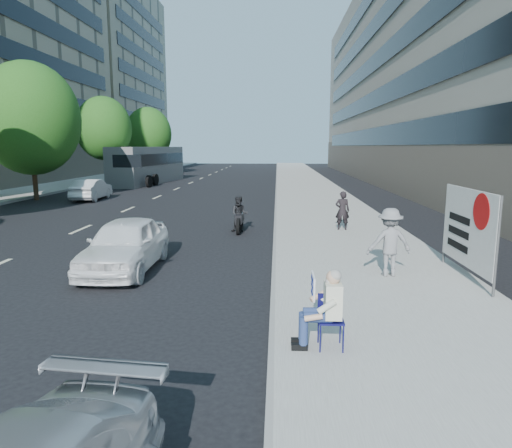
# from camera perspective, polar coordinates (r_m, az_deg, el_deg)

# --- Properties ---
(ground) EXTENTS (160.00, 160.00, 0.00)m
(ground) POSITION_cam_1_polar(r_m,az_deg,el_deg) (10.67, -5.74, -8.73)
(ground) COLOR black
(ground) RESTS_ON ground
(near_sidewalk) EXTENTS (5.00, 120.00, 0.15)m
(near_sidewalk) POSITION_cam_1_polar(r_m,az_deg,el_deg) (30.29, 7.36, 3.39)
(near_sidewalk) COLOR gray
(near_sidewalk) RESTS_ON ground
(far_sidewalk) EXTENTS (4.50, 120.00, 0.15)m
(far_sidewalk) POSITION_cam_1_polar(r_m,az_deg,el_deg) (35.29, -28.58, 3.18)
(far_sidewalk) COLOR gray
(far_sidewalk) RESTS_ON ground
(far_bldg_north) EXTENTS (22.00, 28.00, 28.00)m
(far_bldg_north) POSITION_cam_1_polar(r_m,az_deg,el_deg) (79.33, -21.74, 16.75)
(far_bldg_north) COLOR tan
(far_bldg_north) RESTS_ON ground
(near_building) EXTENTS (14.00, 70.00, 20.00)m
(near_building) POSITION_cam_1_polar(r_m,az_deg,el_deg) (45.26, 23.78, 17.35)
(near_building) COLOR #9E9788
(near_building) RESTS_ON ground
(tree_far_c) EXTENTS (6.00, 6.00, 8.47)m
(tree_far_c) POSITION_cam_1_polar(r_m,az_deg,el_deg) (31.92, -26.40, 11.69)
(tree_far_c) COLOR #382616
(tree_far_c) RESTS_ON ground
(tree_far_d) EXTENTS (4.80, 4.80, 7.65)m
(tree_far_d) POSITION_cam_1_polar(r_m,az_deg,el_deg) (42.84, -18.51, 11.25)
(tree_far_d) COLOR #382616
(tree_far_d) RESTS_ON ground
(tree_far_e) EXTENTS (5.40, 5.40, 7.89)m
(tree_far_e) POSITION_cam_1_polar(r_m,az_deg,el_deg) (56.13, -13.31, 10.90)
(tree_far_e) COLOR #382616
(tree_far_e) RESTS_ON ground
(seated_protester) EXTENTS (0.83, 1.11, 1.31)m
(seated_protester) POSITION_cam_1_polar(r_m,az_deg,el_deg) (7.48, 8.51, -9.88)
(seated_protester) COLOR #151458
(seated_protester) RESTS_ON near_sidewalk
(jogger) EXTENTS (1.16, 0.74, 1.71)m
(jogger) POSITION_cam_1_polar(r_m,az_deg,el_deg) (11.84, 16.35, -2.20)
(jogger) COLOR slate
(jogger) RESTS_ON near_sidewalk
(pedestrian_woman) EXTENTS (0.58, 0.41, 1.51)m
(pedestrian_woman) POSITION_cam_1_polar(r_m,az_deg,el_deg) (17.98, 10.74, 1.67)
(pedestrian_woman) COLOR black
(pedestrian_woman) RESTS_ON near_sidewalk
(protest_banner) EXTENTS (0.08, 3.06, 2.20)m
(protest_banner) POSITION_cam_1_polar(r_m,az_deg,el_deg) (12.25, 24.98, -0.44)
(protest_banner) COLOR #4C4C4C
(protest_banner) RESTS_ON near_sidewalk
(white_sedan_near) EXTENTS (1.73, 4.22, 1.43)m
(white_sedan_near) POSITION_cam_1_polar(r_m,az_deg,el_deg) (12.98, -16.04, -2.45)
(white_sedan_near) COLOR white
(white_sedan_near) RESTS_ON ground
(white_sedan_mid) EXTENTS (1.59, 4.08, 1.33)m
(white_sedan_mid) POSITION_cam_1_polar(r_m,az_deg,el_deg) (30.72, -19.89, 4.08)
(white_sedan_mid) COLOR silver
(white_sedan_mid) RESTS_ON ground
(motorcycle) EXTENTS (0.71, 2.04, 1.42)m
(motorcycle) POSITION_cam_1_polar(r_m,az_deg,el_deg) (18.06, -2.06, 1.01)
(motorcycle) COLOR black
(motorcycle) RESTS_ON ground
(bus) EXTENTS (4.00, 12.30, 3.30)m
(bus) POSITION_cam_1_polar(r_m,az_deg,el_deg) (43.27, -13.27, 7.16)
(bus) COLOR slate
(bus) RESTS_ON ground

